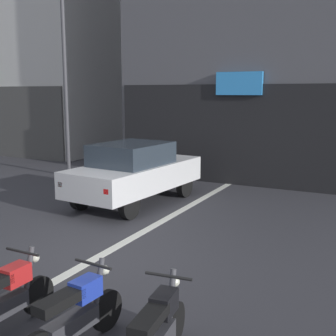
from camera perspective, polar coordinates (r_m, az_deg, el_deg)
The scene contains 7 objects.
ground_plane at distance 8.01m, azimuth -9.92°, elevation -11.87°, with size 120.00×120.00×0.00m, color #333338.
lane_centre_line at distance 13.07m, azimuth 6.10°, elevation -3.16°, with size 0.20×18.00×0.01m, color silver.
car_white_crossing_near at distance 11.57m, azimuth -4.43°, elevation -0.39°, with size 2.11×4.24×1.64m.
street_lamp at distance 15.68m, azimuth -13.45°, elevation 13.37°, with size 0.36×0.36×6.47m.
motorcycle_red_row_centre at distance 5.90m, azimuth -20.73°, elevation -15.80°, with size 0.55×1.67×0.98m.
motorcycle_blue_row_right_mid at distance 5.31m, azimuth -12.17°, elevation -18.37°, with size 0.55×1.67×0.98m.
motorcycle_black_row_rightmost at distance 4.89m, azimuth -1.38°, elevation -20.83°, with size 0.55×1.67×0.98m.
Camera 1 is at (4.54, -5.90, 2.96)m, focal length 46.35 mm.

